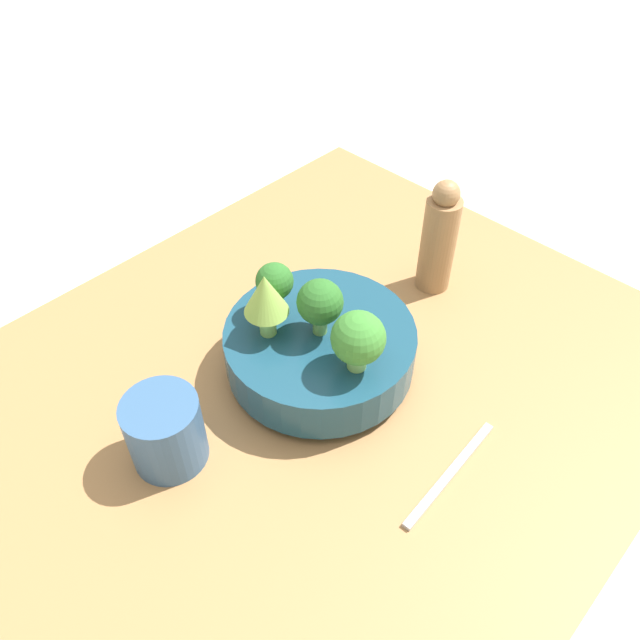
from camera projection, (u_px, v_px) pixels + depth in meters
ground_plane at (321, 394)px, 0.85m from camera, size 6.00×6.00×0.00m
table at (321, 387)px, 0.84m from camera, size 0.93×0.80×0.03m
bowl at (320, 348)px, 0.81m from camera, size 0.25×0.25×0.07m
broccoli_floret_center at (320, 303)px, 0.76m from camera, size 0.06×0.06×0.08m
broccoli_floret_front at (361, 337)px, 0.72m from camera, size 0.06×0.06×0.08m
romanesco_piece_far at (266, 297)px, 0.75m from camera, size 0.06×0.06×0.09m
broccoli_floret_back at (277, 282)px, 0.79m from camera, size 0.05×0.05×0.07m
cup at (165, 431)px, 0.71m from camera, size 0.09×0.09×0.09m
pepper_mill at (439, 239)px, 0.90m from camera, size 0.05×0.05×0.18m
fork at (453, 471)px, 0.73m from camera, size 0.18×0.02×0.01m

